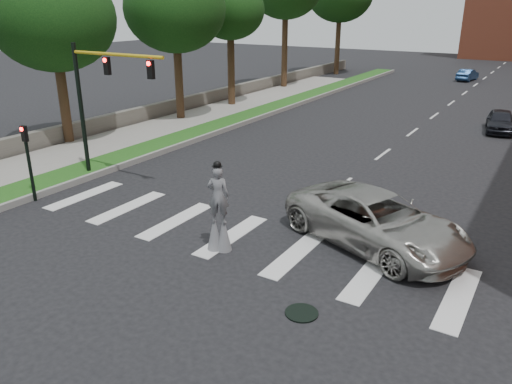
{
  "coord_description": "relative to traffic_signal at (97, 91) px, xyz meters",
  "views": [
    {
      "loc": [
        7.9,
        -12.32,
        7.75
      ],
      "look_at": [
        -0.52,
        1.4,
        1.7
      ],
      "focal_mm": 35.0,
      "sensor_mm": 36.0,
      "label": 1
    }
  ],
  "objects": [
    {
      "name": "car_near",
      "position": [
        14.54,
        20.11,
        -3.44
      ],
      "size": [
        2.24,
        4.34,
        1.41
      ],
      "primitive_type": "imported",
      "rotation": [
        0.0,
        0.0,
        0.14
      ],
      "color": "black",
      "rests_on": "ground"
    },
    {
      "name": "stone_wall",
      "position": [
        -7.22,
        19.0,
        -3.6
      ],
      "size": [
        0.5,
        56.0,
        1.1
      ],
      "primitive_type": "cube",
      "color": "#58544B",
      "rests_on": "ground"
    },
    {
      "name": "traffic_signal",
      "position": [
        0.0,
        0.0,
        0.0
      ],
      "size": [
        5.3,
        0.23,
        6.2
      ],
      "color": "black",
      "rests_on": "ground"
    },
    {
      "name": "suv_crossing",
      "position": [
        13.06,
        0.0,
        -3.23
      ],
      "size": [
        7.25,
        5.22,
        1.83
      ],
      "primitive_type": "imported",
      "rotation": [
        0.0,
        0.0,
        1.2
      ],
      "color": "#A5A39C",
      "rests_on": "ground"
    },
    {
      "name": "tree_1",
      "position": [
        -6.81,
        3.39,
        2.9
      ],
      "size": [
        6.79,
        6.79,
        9.97
      ],
      "color": "#362315",
      "rests_on": "ground"
    },
    {
      "name": "ground_plane",
      "position": [
        9.78,
        -3.0,
        -4.15
      ],
      "size": [
        160.0,
        160.0,
        0.0
      ],
      "primitive_type": "plane",
      "color": "black",
      "rests_on": "ground"
    },
    {
      "name": "car_mid",
      "position": [
        8.42,
        43.79,
        -3.53
      ],
      "size": [
        1.82,
        3.9,
        1.24
      ],
      "primitive_type": "imported",
      "rotation": [
        0.0,
        0.0,
        3.0
      ],
      "color": "navy",
      "rests_on": "ground"
    },
    {
      "name": "stilt_performer",
      "position": [
        8.73,
        -3.1,
        -2.85
      ],
      "size": [
        0.84,
        0.71,
        3.13
      ],
      "rotation": [
        0.0,
        0.0,
        3.55
      ],
      "color": "#362315",
      "rests_on": "ground"
    },
    {
      "name": "secondary_signal",
      "position": [
        -0.52,
        -3.5,
        -2.2
      ],
      "size": [
        0.25,
        0.21,
        3.23
      ],
      "color": "black",
      "rests_on": "ground"
    },
    {
      "name": "sidewalk_left",
      "position": [
        -4.72,
        7.0,
        -4.06
      ],
      "size": [
        4.0,
        60.0,
        0.18
      ],
      "primitive_type": "cube",
      "color": "gray",
      "rests_on": "ground"
    },
    {
      "name": "tree_3",
      "position": [
        -5.25,
        18.26,
        3.18
      ],
      "size": [
        5.29,
        5.29,
        9.64
      ],
      "color": "#362315",
      "rests_on": "ground"
    },
    {
      "name": "manhole",
      "position": [
        12.78,
        -5.0,
        -4.13
      ],
      "size": [
        0.9,
        0.9,
        0.04
      ],
      "primitive_type": "cylinder",
      "color": "black",
      "rests_on": "ground"
    },
    {
      "name": "tree_2",
      "position": [
        -5.43,
        12.01,
        3.34
      ],
      "size": [
        6.81,
        6.81,
        10.42
      ],
      "color": "#362315",
      "rests_on": "ground"
    },
    {
      "name": "median_curb",
      "position": [
        -0.67,
        17.0,
        -4.01
      ],
      "size": [
        0.2,
        60.0,
        0.28
      ],
      "primitive_type": "cube",
      "color": "gray",
      "rests_on": "ground"
    },
    {
      "name": "grass_median",
      "position": [
        -1.72,
        17.0,
        -4.03
      ],
      "size": [
        2.0,
        60.0,
        0.25
      ],
      "primitive_type": "cube",
      "color": "#1B4D16",
      "rests_on": "ground"
    }
  ]
}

